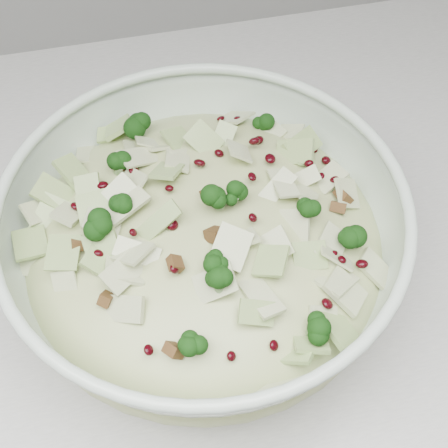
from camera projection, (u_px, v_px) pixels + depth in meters
The scene contains 2 objects.
mixing_bowl at pixel (205, 247), 0.51m from camera, with size 0.35×0.35×0.13m.
salad at pixel (204, 233), 0.49m from camera, with size 0.40×0.40×0.13m.
Camera 1 is at (-0.54, 1.32, 1.39)m, focal length 50.00 mm.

